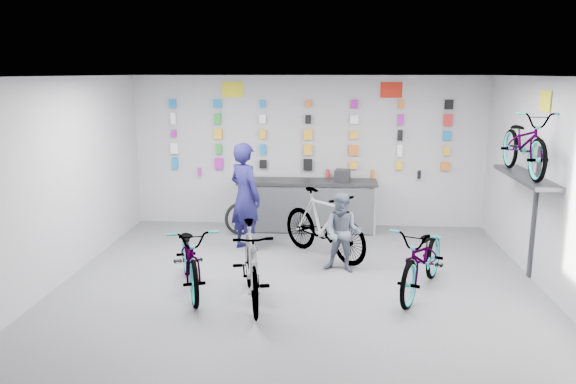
# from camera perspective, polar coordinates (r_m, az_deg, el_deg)

# --- Properties ---
(floor) EXTENTS (8.00, 8.00, 0.00)m
(floor) POSITION_cam_1_polar(r_m,az_deg,el_deg) (7.77, 0.85, -11.07)
(floor) COLOR #56555B
(floor) RESTS_ON ground
(ceiling) EXTENTS (8.00, 8.00, 0.00)m
(ceiling) POSITION_cam_1_polar(r_m,az_deg,el_deg) (7.15, 0.93, 11.65)
(ceiling) COLOR white
(ceiling) RESTS_ON wall_back
(wall_back) EXTENTS (7.00, 0.00, 7.00)m
(wall_back) POSITION_cam_1_polar(r_m,az_deg,el_deg) (11.25, 2.06, 4.12)
(wall_back) COLOR #ABABAD
(wall_back) RESTS_ON floor
(wall_front) EXTENTS (7.00, 0.00, 7.00)m
(wall_front) POSITION_cam_1_polar(r_m,az_deg,el_deg) (3.52, -2.96, -14.09)
(wall_front) COLOR #ABABAD
(wall_front) RESTS_ON floor
(wall_left) EXTENTS (0.00, 8.00, 8.00)m
(wall_left) POSITION_cam_1_polar(r_m,az_deg,el_deg) (8.28, -24.08, 0.20)
(wall_left) COLOR #ABABAD
(wall_left) RESTS_ON floor
(wall_right) EXTENTS (0.00, 8.00, 8.00)m
(wall_right) POSITION_cam_1_polar(r_m,az_deg,el_deg) (7.93, 27.03, -0.56)
(wall_right) COLOR #ABABAD
(wall_right) RESTS_ON floor
(counter) EXTENTS (2.70, 0.66, 1.00)m
(counter) POSITION_cam_1_polar(r_m,az_deg,el_deg) (10.99, 1.93, -1.45)
(counter) COLOR black
(counter) RESTS_ON floor
(merch_wall) EXTENTS (5.56, 0.08, 1.54)m
(merch_wall) POSITION_cam_1_polar(r_m,az_deg,el_deg) (11.14, 2.17, 5.39)
(merch_wall) COLOR blue
(merch_wall) RESTS_ON wall_back
(wall_bracket) EXTENTS (0.39, 1.90, 2.00)m
(wall_bracket) POSITION_cam_1_polar(r_m,az_deg,el_deg) (8.97, 23.10, 0.90)
(wall_bracket) COLOR #333338
(wall_bracket) RESTS_ON wall_right
(sign_left) EXTENTS (0.42, 0.02, 0.30)m
(sign_left) POSITION_cam_1_polar(r_m,az_deg,el_deg) (11.28, -5.66, 10.31)
(sign_left) COLOR yellow
(sign_left) RESTS_ON wall_back
(sign_right) EXTENTS (0.42, 0.02, 0.30)m
(sign_right) POSITION_cam_1_polar(r_m,az_deg,el_deg) (11.18, 10.45, 10.16)
(sign_right) COLOR red
(sign_right) RESTS_ON wall_back
(sign_side) EXTENTS (0.02, 0.40, 0.30)m
(sign_side) POSITION_cam_1_polar(r_m,az_deg,el_deg) (8.89, 24.66, 8.39)
(sign_side) COLOR yellow
(sign_side) RESTS_ON wall_right
(bike_left) EXTENTS (1.27, 2.03, 1.01)m
(bike_left) POSITION_cam_1_polar(r_m,az_deg,el_deg) (8.11, -9.88, -6.44)
(bike_left) COLOR gray
(bike_left) RESTS_ON floor
(bike_center) EXTENTS (0.88, 1.87, 1.08)m
(bike_center) POSITION_cam_1_polar(r_m,az_deg,el_deg) (7.57, -3.75, -7.33)
(bike_center) COLOR gray
(bike_center) RESTS_ON floor
(bike_right) EXTENTS (1.39, 2.04, 1.02)m
(bike_right) POSITION_cam_1_polar(r_m,az_deg,el_deg) (8.11, 13.58, -6.56)
(bike_right) COLOR gray
(bike_right) RESTS_ON floor
(bike_service) EXTENTS (1.73, 1.74, 1.15)m
(bike_service) POSITION_cam_1_polar(r_m,az_deg,el_deg) (9.40, 3.67, -3.24)
(bike_service) COLOR gray
(bike_service) RESTS_ON floor
(bike_wall) EXTENTS (0.63, 1.80, 0.95)m
(bike_wall) POSITION_cam_1_polar(r_m,az_deg,el_deg) (8.86, 22.93, 4.64)
(bike_wall) COLOR gray
(bike_wall) RESTS_ON wall_bracket
(clerk) EXTENTS (0.81, 0.79, 1.89)m
(clerk) POSITION_cam_1_polar(r_m,az_deg,el_deg) (9.73, -4.39, -0.49)
(clerk) COLOR #141243
(clerk) RESTS_ON floor
(customer) EXTENTS (0.70, 0.60, 1.25)m
(customer) POSITION_cam_1_polar(r_m,az_deg,el_deg) (8.73, 5.58, -4.15)
(customer) COLOR #515A6E
(customer) RESTS_ON floor
(spare_wheel) EXTENTS (0.65, 0.39, 0.63)m
(spare_wheel) POSITION_cam_1_polar(r_m,az_deg,el_deg) (10.79, -4.81, -2.70)
(spare_wheel) COLOR black
(spare_wheel) RESTS_ON floor
(register) EXTENTS (0.33, 0.34, 0.22)m
(register) POSITION_cam_1_polar(r_m,az_deg,el_deg) (10.86, 5.56, 1.70)
(register) COLOR black
(register) RESTS_ON counter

